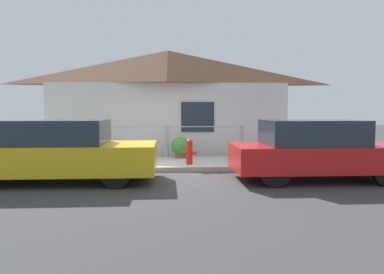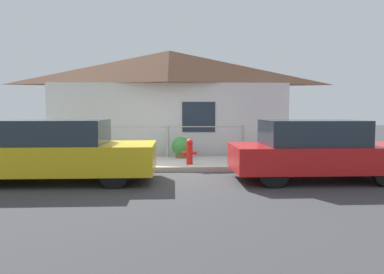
{
  "view_description": "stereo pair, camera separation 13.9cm",
  "coord_description": "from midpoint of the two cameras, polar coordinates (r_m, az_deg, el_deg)",
  "views": [
    {
      "loc": [
        0.36,
        -9.7,
        1.63
      ],
      "look_at": [
        0.73,
        0.3,
        0.9
      ],
      "focal_mm": 35.0,
      "sensor_mm": 36.0,
      "label": 1
    },
    {
      "loc": [
        0.5,
        -9.71,
        1.63
      ],
      "look_at": [
        0.73,
        0.3,
        0.9
      ],
      "focal_mm": 35.0,
      "sensor_mm": 36.0,
      "label": 2
    }
  ],
  "objects": [
    {
      "name": "car_right",
      "position": [
        9.07,
        18.77,
        -1.95
      ],
      "size": [
        3.97,
        1.8,
        1.4
      ],
      "rotation": [
        0.0,
        0.0,
        0.03
      ],
      "color": "red",
      "rests_on": "ground_plane"
    },
    {
      "name": "fire_hydrant",
      "position": [
        10.28,
        0.01,
        -2.17
      ],
      "size": [
        0.41,
        0.18,
        0.7
      ],
      "color": "red",
      "rests_on": "sidewalk"
    },
    {
      "name": "sidewalk",
      "position": [
        10.99,
        -3.57,
        -4.03
      ],
      "size": [
        24.0,
        2.33,
        0.13
      ],
      "color": "#B2AFA8",
      "rests_on": "ground_plane"
    },
    {
      "name": "fence",
      "position": [
        11.92,
        -3.39,
        -0.35
      ],
      "size": [
        4.9,
        0.1,
        1.01
      ],
      "color": "#999993",
      "rests_on": "sidewalk"
    },
    {
      "name": "ground_plane",
      "position": [
        9.85,
        -3.83,
        -5.36
      ],
      "size": [
        60.0,
        60.0,
        0.0
      ],
      "primitive_type": "plane",
      "color": "#38383A"
    },
    {
      "name": "house",
      "position": [
        13.56,
        -3.18,
        9.77
      ],
      "size": [
        8.5,
        2.23,
        3.75
      ],
      "color": "silver",
      "rests_on": "ground_plane"
    },
    {
      "name": "potted_plant_near_hydrant",
      "position": [
        11.68,
        -1.33,
        -1.5
      ],
      "size": [
        0.59,
        0.59,
        0.66
      ],
      "color": "brown",
      "rests_on": "sidewalk"
    },
    {
      "name": "potted_plant_by_fence",
      "position": [
        11.56,
        -15.97,
        -1.62
      ],
      "size": [
        0.54,
        0.54,
        0.67
      ],
      "color": "brown",
      "rests_on": "sidewalk"
    },
    {
      "name": "car_left",
      "position": [
        8.95,
        -19.17,
        -2.03
      ],
      "size": [
        4.25,
        1.91,
        1.4
      ],
      "rotation": [
        0.0,
        0.0,
        0.03
      ],
      "color": "gold",
      "rests_on": "ground_plane"
    }
  ]
}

